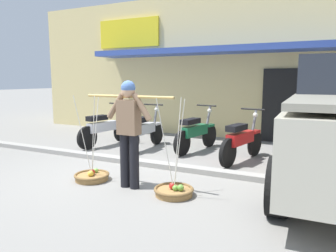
{
  "coord_description": "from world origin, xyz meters",
  "views": [
    {
      "loc": [
        3.25,
        -4.66,
        1.71
      ],
      "look_at": [
        0.68,
        0.6,
        0.85
      ],
      "focal_mm": 33.92,
      "sensor_mm": 36.0,
      "label": 1
    }
  ],
  "objects_px": {
    "fruit_basket_left_side": "(92,176)",
    "motorcycle_end_of_row": "(242,140)",
    "motorcycle_third_in_row": "(196,133)",
    "motorcycle_nearest_shop": "(104,128)",
    "fruit_vendor": "(129,127)",
    "fruit_basket_right_side": "(174,190)",
    "motorcycle_second_in_row": "(144,131)"
  },
  "relations": [
    {
      "from": "fruit_vendor",
      "to": "motorcycle_end_of_row",
      "type": "bearing_deg",
      "value": 62.9
    },
    {
      "from": "fruit_basket_left_side",
      "to": "motorcycle_nearest_shop",
      "type": "xyz_separation_m",
      "value": [
        -1.57,
        2.43,
        0.38
      ]
    },
    {
      "from": "motorcycle_end_of_row",
      "to": "motorcycle_second_in_row",
      "type": "bearing_deg",
      "value": 176.16
    },
    {
      "from": "fruit_basket_right_side",
      "to": "motorcycle_third_in_row",
      "type": "distance_m",
      "value": 3.02
    },
    {
      "from": "fruit_vendor",
      "to": "fruit_basket_left_side",
      "type": "height_order",
      "value": "fruit_vendor"
    },
    {
      "from": "motorcycle_nearest_shop",
      "to": "motorcycle_end_of_row",
      "type": "height_order",
      "value": "same"
    },
    {
      "from": "fruit_basket_left_side",
      "to": "motorcycle_second_in_row",
      "type": "xyz_separation_m",
      "value": [
        -0.44,
        2.53,
        0.38
      ]
    },
    {
      "from": "fruit_basket_left_side",
      "to": "motorcycle_third_in_row",
      "type": "distance_m",
      "value": 2.99
    },
    {
      "from": "motorcycle_third_in_row",
      "to": "motorcycle_end_of_row",
      "type": "height_order",
      "value": "same"
    },
    {
      "from": "fruit_basket_left_side",
      "to": "fruit_vendor",
      "type": "bearing_deg",
      "value": -1.26
    },
    {
      "from": "fruit_basket_right_side",
      "to": "motorcycle_end_of_row",
      "type": "relative_size",
      "value": 0.81
    },
    {
      "from": "motorcycle_nearest_shop",
      "to": "motorcycle_third_in_row",
      "type": "relative_size",
      "value": 1.0
    },
    {
      "from": "fruit_basket_left_side",
      "to": "motorcycle_end_of_row",
      "type": "height_order",
      "value": "fruit_basket_left_side"
    },
    {
      "from": "motorcycle_nearest_shop",
      "to": "motorcycle_third_in_row",
      "type": "bearing_deg",
      "value": 10.3
    },
    {
      "from": "fruit_vendor",
      "to": "motorcycle_third_in_row",
      "type": "distance_m",
      "value": 2.92
    },
    {
      "from": "motorcycle_third_in_row",
      "to": "fruit_vendor",
      "type": "bearing_deg",
      "value": -90.28
    },
    {
      "from": "motorcycle_nearest_shop",
      "to": "motorcycle_end_of_row",
      "type": "distance_m",
      "value": 3.57
    },
    {
      "from": "motorcycle_nearest_shop",
      "to": "motorcycle_second_in_row",
      "type": "xyz_separation_m",
      "value": [
        1.13,
        0.11,
        0.0
      ]
    },
    {
      "from": "fruit_vendor",
      "to": "motorcycle_nearest_shop",
      "type": "xyz_separation_m",
      "value": [
        -2.35,
        2.45,
        -0.52
      ]
    },
    {
      "from": "fruit_vendor",
      "to": "motorcycle_nearest_shop",
      "type": "height_order",
      "value": "fruit_vendor"
    },
    {
      "from": "motorcycle_third_in_row",
      "to": "motorcycle_end_of_row",
      "type": "relative_size",
      "value": 1.01
    },
    {
      "from": "fruit_vendor",
      "to": "motorcycle_end_of_row",
      "type": "distance_m",
      "value": 2.73
    },
    {
      "from": "fruit_basket_left_side",
      "to": "fruit_basket_right_side",
      "type": "height_order",
      "value": "same"
    },
    {
      "from": "motorcycle_third_in_row",
      "to": "fruit_basket_left_side",
      "type": "bearing_deg",
      "value": -105.58
    },
    {
      "from": "fruit_basket_right_side",
      "to": "motorcycle_nearest_shop",
      "type": "relative_size",
      "value": 0.8
    },
    {
      "from": "motorcycle_third_in_row",
      "to": "motorcycle_nearest_shop",
      "type": "bearing_deg",
      "value": -169.7
    },
    {
      "from": "fruit_vendor",
      "to": "motorcycle_end_of_row",
      "type": "relative_size",
      "value": 0.95
    },
    {
      "from": "fruit_vendor",
      "to": "fruit_basket_right_side",
      "type": "height_order",
      "value": "fruit_vendor"
    },
    {
      "from": "motorcycle_third_in_row",
      "to": "motorcycle_end_of_row",
      "type": "distance_m",
      "value": 1.3
    },
    {
      "from": "motorcycle_end_of_row",
      "to": "motorcycle_third_in_row",
      "type": "bearing_deg",
      "value": 158.0
    },
    {
      "from": "motorcycle_end_of_row",
      "to": "fruit_vendor",
      "type": "bearing_deg",
      "value": -117.1
    },
    {
      "from": "fruit_basket_right_side",
      "to": "motorcycle_nearest_shop",
      "type": "xyz_separation_m",
      "value": [
        -3.14,
        2.46,
        0.38
      ]
    }
  ]
}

